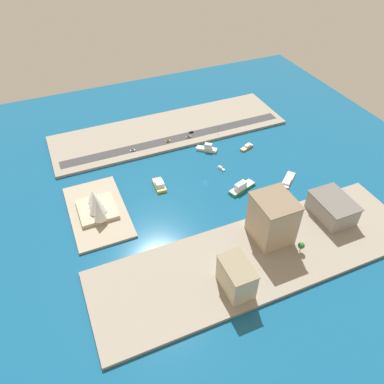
{
  "coord_description": "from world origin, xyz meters",
  "views": [
    {
      "loc": [
        -227.43,
        109.82,
        211.61
      ],
      "look_at": [
        -9.11,
        16.64,
        1.6
      ],
      "focal_mm": 35.16,
      "sensor_mm": 36.0,
      "label": 1
    }
  ],
  "objects_px": {
    "ferry_yellow_fast": "(159,184)",
    "carpark_squat_concrete": "(332,208)",
    "suv_black": "(191,132)",
    "van_white": "(133,150)",
    "ferry_white_commuter": "(207,148)",
    "barge_flat_brown": "(288,180)",
    "office_block_beige": "(236,277)",
    "taxi_yellow_cab": "(168,141)",
    "ferry_green_doubledeck": "(242,187)",
    "opera_landmark": "(96,205)",
    "sedan_silver": "(188,137)",
    "water_taxi_orange": "(247,147)",
    "apartment_midrise_tan": "(272,219)",
    "traffic_light_waterfront": "(218,129)",
    "sailboat_small_white": "(221,168)"
  },
  "relations": [
    {
      "from": "ferry_white_commuter",
      "to": "van_white",
      "type": "xyz_separation_m",
      "value": [
        23.74,
        67.51,
        0.93
      ]
    },
    {
      "from": "sailboat_small_white",
      "to": "ferry_white_commuter",
      "type": "xyz_separation_m",
      "value": [
        31.79,
        -0.57,
        1.49
      ]
    },
    {
      "from": "sailboat_small_white",
      "to": "water_taxi_orange",
      "type": "bearing_deg",
      "value": -62.69
    },
    {
      "from": "apartment_midrise_tan",
      "to": "sedan_silver",
      "type": "relative_size",
      "value": 7.28
    },
    {
      "from": "sailboat_small_white",
      "to": "office_block_beige",
      "type": "distance_m",
      "value": 129.02
    },
    {
      "from": "sedan_silver",
      "to": "suv_black",
      "type": "xyz_separation_m",
      "value": [
        6.8,
        -5.97,
        -0.01
      ]
    },
    {
      "from": "sailboat_small_white",
      "to": "carpark_squat_concrete",
      "type": "bearing_deg",
      "value": -150.33
    },
    {
      "from": "suv_black",
      "to": "van_white",
      "type": "distance_m",
      "value": 64.66
    },
    {
      "from": "opera_landmark",
      "to": "sedan_silver",
      "type": "bearing_deg",
      "value": -56.97
    },
    {
      "from": "barge_flat_brown",
      "to": "opera_landmark",
      "type": "distance_m",
      "value": 164.49
    },
    {
      "from": "ferry_white_commuter",
      "to": "traffic_light_waterfront",
      "type": "bearing_deg",
      "value": -46.78
    },
    {
      "from": "carpark_squat_concrete",
      "to": "taxi_yellow_cab",
      "type": "bearing_deg",
      "value": 29.01
    },
    {
      "from": "ferry_yellow_fast",
      "to": "van_white",
      "type": "height_order",
      "value": "ferry_yellow_fast"
    },
    {
      "from": "sailboat_small_white",
      "to": "opera_landmark",
      "type": "height_order",
      "value": "opera_landmark"
    },
    {
      "from": "apartment_midrise_tan",
      "to": "office_block_beige",
      "type": "bearing_deg",
      "value": 123.9
    },
    {
      "from": "sedan_silver",
      "to": "suv_black",
      "type": "relative_size",
      "value": 1.07
    },
    {
      "from": "taxi_yellow_cab",
      "to": "suv_black",
      "type": "height_order",
      "value": "suv_black"
    },
    {
      "from": "taxi_yellow_cab",
      "to": "suv_black",
      "type": "xyz_separation_m",
      "value": [
        5.97,
        -27.59,
        0.07
      ]
    },
    {
      "from": "water_taxi_orange",
      "to": "traffic_light_waterfront",
      "type": "height_order",
      "value": "traffic_light_waterfront"
    },
    {
      "from": "barge_flat_brown",
      "to": "apartment_midrise_tan",
      "type": "xyz_separation_m",
      "value": [
        -50.56,
        50.99,
        19.53
      ]
    },
    {
      "from": "ferry_green_doubledeck",
      "to": "sailboat_small_white",
      "type": "bearing_deg",
      "value": 6.29
    },
    {
      "from": "ferry_green_doubledeck",
      "to": "barge_flat_brown",
      "type": "xyz_separation_m",
      "value": [
        -6.1,
        -42.88,
        -1.72
      ]
    },
    {
      "from": "sedan_silver",
      "to": "traffic_light_waterfront",
      "type": "xyz_separation_m",
      "value": [
        -4.06,
        -30.98,
        3.39
      ]
    },
    {
      "from": "water_taxi_orange",
      "to": "taxi_yellow_cab",
      "type": "distance_m",
      "value": 77.89
    },
    {
      "from": "taxi_yellow_cab",
      "to": "sailboat_small_white",
      "type": "bearing_deg",
      "value": -152.04
    },
    {
      "from": "office_block_beige",
      "to": "carpark_squat_concrete",
      "type": "bearing_deg",
      "value": -73.58
    },
    {
      "from": "suv_black",
      "to": "ferry_white_commuter",
      "type": "bearing_deg",
      "value": -174.0
    },
    {
      "from": "water_taxi_orange",
      "to": "suv_black",
      "type": "xyz_separation_m",
      "value": [
        43.47,
        40.65,
        2.05
      ]
    },
    {
      "from": "barge_flat_brown",
      "to": "suv_black",
      "type": "xyz_separation_m",
      "value": [
        101.48,
        49.15,
        2.51
      ]
    },
    {
      "from": "ferry_green_doubledeck",
      "to": "opera_landmark",
      "type": "distance_m",
      "value": 121.16
    },
    {
      "from": "water_taxi_orange",
      "to": "suv_black",
      "type": "bearing_deg",
      "value": 43.08
    },
    {
      "from": "office_block_beige",
      "to": "sailboat_small_white",
      "type": "bearing_deg",
      "value": -22.36
    },
    {
      "from": "ferry_yellow_fast",
      "to": "carpark_squat_concrete",
      "type": "relative_size",
      "value": 0.59
    },
    {
      "from": "carpark_squat_concrete",
      "to": "van_white",
      "type": "distance_m",
      "value": 186.9
    },
    {
      "from": "sedan_silver",
      "to": "traffic_light_waterfront",
      "type": "height_order",
      "value": "traffic_light_waterfront"
    },
    {
      "from": "barge_flat_brown",
      "to": "office_block_beige",
      "type": "relative_size",
      "value": 0.88
    },
    {
      "from": "suv_black",
      "to": "van_white",
      "type": "bearing_deg",
      "value": 96.68
    },
    {
      "from": "van_white",
      "to": "ferry_green_doubledeck",
      "type": "bearing_deg",
      "value": -141.26
    },
    {
      "from": "suv_black",
      "to": "opera_landmark",
      "type": "xyz_separation_m",
      "value": [
        -76.5,
        113.2,
        6.29
      ]
    },
    {
      "from": "apartment_midrise_tan",
      "to": "van_white",
      "type": "height_order",
      "value": "apartment_midrise_tan"
    },
    {
      "from": "sailboat_small_white",
      "to": "suv_black",
      "type": "xyz_separation_m",
      "value": [
        63.05,
        2.71,
        2.5
      ]
    },
    {
      "from": "ferry_white_commuter",
      "to": "taxi_yellow_cab",
      "type": "relative_size",
      "value": 4.37
    },
    {
      "from": "carpark_squat_concrete",
      "to": "barge_flat_brown",
      "type": "bearing_deg",
      "value": 5.01
    },
    {
      "from": "ferry_yellow_fast",
      "to": "office_block_beige",
      "type": "xyz_separation_m",
      "value": [
        -117.57,
        -11.07,
        11.36
      ]
    },
    {
      "from": "sailboat_small_white",
      "to": "taxi_yellow_cab",
      "type": "xyz_separation_m",
      "value": [
        57.08,
        30.3,
        2.43
      ]
    },
    {
      "from": "carpark_squat_concrete",
      "to": "ferry_green_doubledeck",
      "type": "bearing_deg",
      "value": 39.7
    },
    {
      "from": "water_taxi_orange",
      "to": "van_white",
      "type": "height_order",
      "value": "van_white"
    },
    {
      "from": "van_white",
      "to": "traffic_light_waterfront",
      "type": "height_order",
      "value": "traffic_light_waterfront"
    },
    {
      "from": "sedan_silver",
      "to": "water_taxi_orange",
      "type": "bearing_deg",
      "value": -128.19
    },
    {
      "from": "sailboat_small_white",
      "to": "traffic_light_waterfront",
      "type": "bearing_deg",
      "value": -23.13
    }
  ]
}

